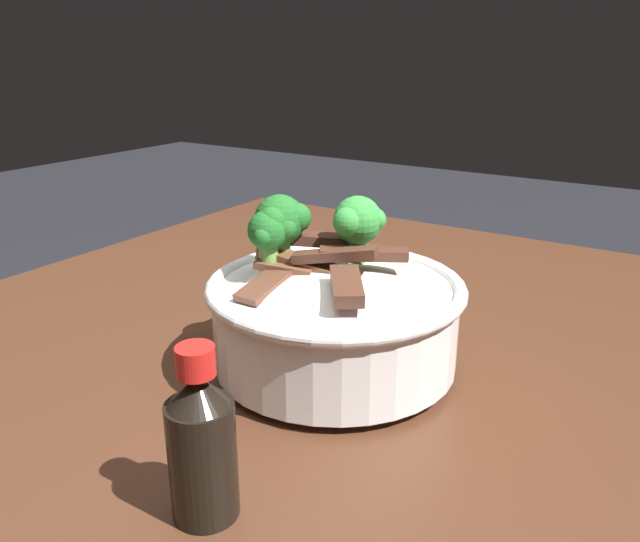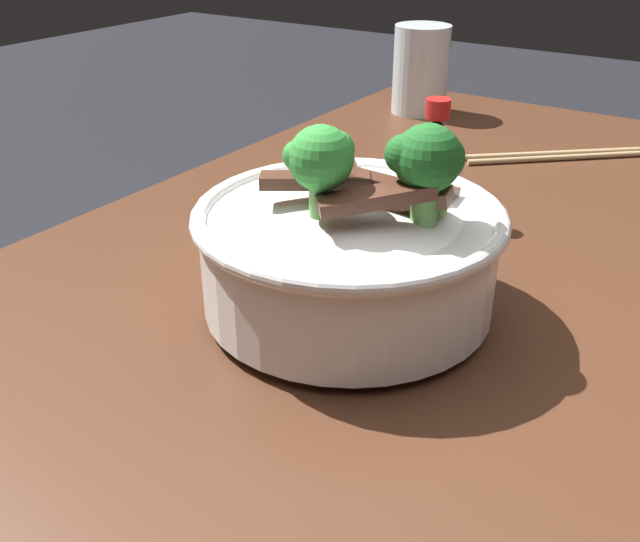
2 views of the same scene
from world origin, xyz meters
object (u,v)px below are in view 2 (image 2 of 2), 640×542
Objects in this scene: rice_bowl at (351,242)px; drinking_glass at (420,76)px; chopsticks_pair at (555,156)px; soy_sauce_bottle at (434,166)px.

rice_bowl is 1.87× the size of drinking_glass.
rice_bowl reaches higher than drinking_glass.
rice_bowl is at bearing 177.54° from chopsticks_pair.
rice_bowl is 0.45m from chopsticks_pair.
rice_bowl is at bearing -158.44° from drinking_glass.
soy_sauce_bottle reaches higher than chopsticks_pair.
drinking_glass is 0.38m from soy_sauce_bottle.
soy_sauce_bottle is at bearing -151.46° from drinking_glass.
soy_sauce_bottle is (-0.33, -0.18, -0.00)m from drinking_glass.
rice_bowl is 0.58m from drinking_glass.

